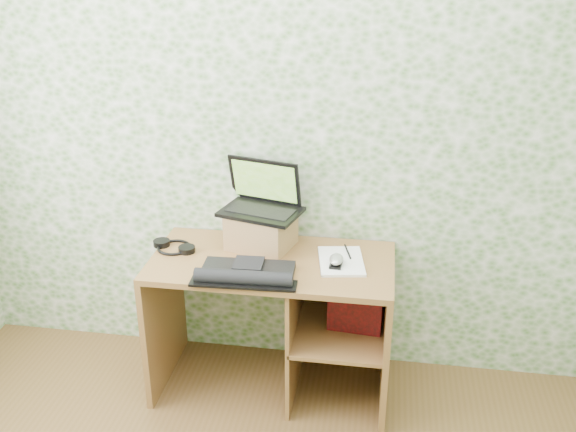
% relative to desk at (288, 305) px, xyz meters
% --- Properties ---
extents(wall_back, '(3.50, 0.00, 3.50)m').
position_rel_desk_xyz_m(wall_back, '(-0.08, 0.28, 0.82)').
color(wall_back, silver).
rests_on(wall_back, ground).
extents(desk, '(1.20, 0.60, 0.75)m').
position_rel_desk_xyz_m(desk, '(0.00, 0.00, 0.00)').
color(desk, brown).
rests_on(desk, floor).
extents(riser, '(0.36, 0.32, 0.18)m').
position_rel_desk_xyz_m(riser, '(-0.16, 0.12, 0.36)').
color(riser, olive).
rests_on(riser, desk).
extents(laptop, '(0.44, 0.36, 0.26)m').
position_rel_desk_xyz_m(laptop, '(-0.16, 0.16, 0.51)').
color(laptop, black).
rests_on(laptop, riser).
extents(keyboard, '(0.50, 0.27, 0.07)m').
position_rel_desk_xyz_m(keyboard, '(-0.16, -0.22, 0.29)').
color(keyboard, black).
rests_on(keyboard, desk).
extents(headphones, '(0.23, 0.22, 0.03)m').
position_rel_desk_xyz_m(headphones, '(-0.59, 0.02, 0.28)').
color(headphones, black).
rests_on(headphones, desk).
extents(notepad, '(0.26, 0.33, 0.01)m').
position_rel_desk_xyz_m(notepad, '(0.26, -0.00, 0.28)').
color(notepad, white).
rests_on(notepad, desk).
extents(mouse, '(0.07, 0.11, 0.04)m').
position_rel_desk_xyz_m(mouse, '(0.24, -0.06, 0.30)').
color(mouse, '#BDBDC0').
rests_on(mouse, notepad).
extents(pen, '(0.05, 0.15, 0.01)m').
position_rel_desk_xyz_m(pen, '(0.29, 0.09, 0.29)').
color(pen, black).
rests_on(pen, notepad).
extents(red_box, '(0.28, 0.11, 0.32)m').
position_rel_desk_xyz_m(red_box, '(0.34, -0.03, 0.07)').
color(red_box, maroon).
rests_on(red_box, desk).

